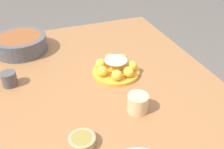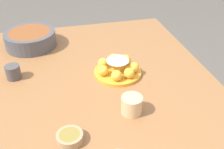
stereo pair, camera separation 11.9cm
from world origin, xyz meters
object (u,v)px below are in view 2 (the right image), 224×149
serving_bowl (30,38)px  sauce_bowl (70,137)px  cup_far (13,72)px  cup_near (132,105)px  dining_table (106,105)px  cake_plate (118,68)px

serving_bowl → sauce_bowl: size_ratio=3.01×
cup_far → serving_bowl: bearing=-13.5°
cup_near → cup_far: cup_near is taller
dining_table → cup_near: (-0.16, -0.07, 0.12)m
sauce_bowl → cup_far: cup_far is taller
cake_plate → cup_far: size_ratio=3.34×
cake_plate → sauce_bowl: (-0.37, 0.27, -0.01)m
cup_near → cup_far: size_ratio=1.22×
dining_table → cup_far: (0.20, 0.40, 0.12)m
cup_near → dining_table: bearing=22.9°
serving_bowl → cup_near: size_ratio=3.39×
serving_bowl → cup_far: size_ratio=4.15×
dining_table → serving_bowl: size_ratio=5.24×
cake_plate → sauce_bowl: 0.46m
sauce_bowl → cup_near: 0.27m
cake_plate → cup_near: cake_plate is taller
cake_plate → sauce_bowl: cake_plate is taller
cake_plate → serving_bowl: serving_bowl is taller
cup_far → dining_table: bearing=-116.3°
sauce_bowl → cup_far: bearing=25.6°
dining_table → cup_near: bearing=-157.1°
sauce_bowl → dining_table: bearing=-36.0°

